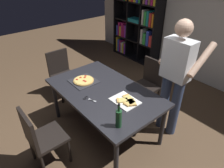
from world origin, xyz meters
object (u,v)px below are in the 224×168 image
Objects in this scene: chair_left_end at (61,71)px; chair_far_side at (149,81)px; chair_near_camera at (40,136)px; wine_bottle at (119,118)px; dining_table at (104,94)px; kitchen_scissors at (88,99)px; pepperoni_pizza_on_tray at (84,81)px; bookshelf at (137,20)px; person_serving_pizza at (176,74)px.

chair_far_side is at bearing 36.86° from chair_left_end.
chair_near_camera is 1.00× the size of chair_left_end.
chair_near_camera is at bearing -134.48° from wine_bottle.
chair_near_camera is 2.85× the size of wine_bottle.
dining_table is 1.88× the size of chair_left_end.
pepperoni_pizza_on_tray is at bearing 153.76° from kitchen_scissors.
bookshelf reaches higher than wine_bottle.
chair_near_camera is 1.94m from person_serving_pizza.
chair_left_end is 0.98m from pepperoni_pizza_on_tray.
wine_bottle is (0.67, 0.68, 0.36)m from chair_near_camera.
wine_bottle is (2.00, -0.32, 0.36)m from chair_left_end.
person_serving_pizza is 5.54× the size of wine_bottle.
chair_left_end reaches higher than kitchen_scissors.
dining_table is 0.97× the size of person_serving_pizza.
bookshelf is at bearing 122.08° from kitchen_scissors.
kitchen_scissors is (0.02, 0.71, 0.24)m from chair_near_camera.
bookshelf is at bearing 117.04° from pepperoni_pizza_on_tray.
dining_table is 5.35× the size of wine_bottle.
bookshelf is (-1.65, 3.37, 0.52)m from chair_near_camera.
bookshelf is 2.78m from pepperoni_pizza_on_tray.
pepperoni_pizza_on_tray is at bearing -109.93° from chair_far_side.
kitchen_scissors is (-0.65, 0.03, -0.11)m from wine_bottle.
wine_bottle is at bearing -9.02° from chair_left_end.
person_serving_pizza reaches higher than kitchen_scissors.
chair_left_end is at bearing -82.35° from bookshelf.
chair_far_side is (0.00, 1.99, 0.00)m from chair_near_camera.
chair_left_end is at bearing -158.23° from person_serving_pizza.
wine_bottle reaches higher than dining_table.
person_serving_pizza is at bearing 60.92° from kitchen_scissors.
person_serving_pizza reaches higher than chair_far_side.
dining_table is at bearing 94.29° from kitchen_scissors.
chair_left_end is (-1.33, -1.00, 0.00)m from chair_far_side.
chair_near_camera is 3.79m from bookshelf.
chair_left_end is (-1.33, 0.00, -0.17)m from dining_table.
chair_left_end is 2.05m from wine_bottle.
kitchen_scissors is (0.41, -0.20, -0.01)m from pepperoni_pizza_on_tray.
person_serving_pizza is 1.10m from wine_bottle.
chair_left_end reaches higher than dining_table.
bookshelf is at bearing 124.77° from dining_table.
pepperoni_pizza_on_tray is at bearing -62.96° from bookshelf.
chair_left_end is 0.51× the size of person_serving_pizza.
dining_table is at bearing 90.00° from chair_near_camera.
wine_bottle is (0.67, -0.32, 0.19)m from dining_table.
chair_far_side is 1.66m from chair_left_end.
chair_far_side is 4.54× the size of kitchen_scissors.
chair_near_camera reaches higher than kitchen_scissors.
bookshelf reaches higher than chair_near_camera.
chair_near_camera is 0.75m from kitchen_scissors.
pepperoni_pizza_on_tray reaches higher than kitchen_scissors.
chair_left_end is at bearing -143.14° from chair_far_side.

